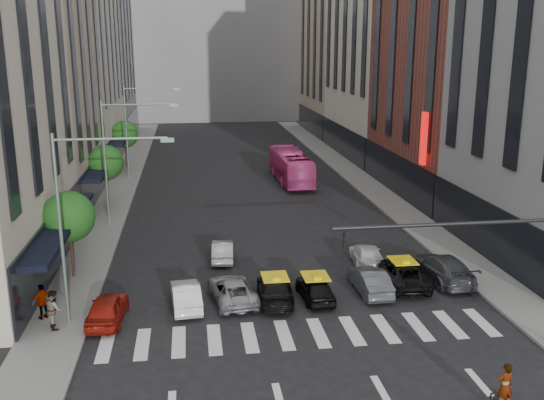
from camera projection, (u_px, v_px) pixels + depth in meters
name	position (u px, v px, depth m)	size (l,w,h in m)	color
ground	(312.00, 349.00, 26.48)	(160.00, 160.00, 0.00)	black
sidewalk_left	(117.00, 194.00, 53.72)	(3.00, 96.00, 0.15)	slate
sidewalk_right	(368.00, 186.00, 56.76)	(3.00, 96.00, 0.15)	slate
building_left_b	(34.00, 56.00, 48.09)	(8.00, 16.00, 24.00)	tan
building_left_d	(97.00, 29.00, 82.83)	(8.00, 18.00, 30.00)	gray
building_right_b	(447.00, 43.00, 51.38)	(8.00, 18.00, 26.00)	brown
building_right_d	(339.00, 37.00, 87.58)	(8.00, 18.00, 28.00)	tan
building_far	(214.00, 14.00, 103.52)	(30.00, 10.00, 36.00)	gray
tree_near	(69.00, 217.00, 33.60)	(2.88, 2.88, 4.95)	black
tree_mid	(105.00, 163.00, 48.95)	(2.88, 2.88, 4.95)	black
tree_far	(125.00, 134.00, 64.29)	(2.88, 2.88, 4.95)	black
streetlamp_near	(80.00, 204.00, 27.51)	(5.38, 0.25, 9.00)	gray
streetlamp_mid	(118.00, 147.00, 42.86)	(5.38, 0.25, 9.00)	gray
streetlamp_far	(136.00, 120.00, 58.21)	(5.38, 0.25, 9.00)	gray
traffic_signal	(498.00, 252.00, 25.42)	(10.10, 0.20, 6.00)	black
liberty_sign	(424.00, 139.00, 45.83)	(0.30, 0.70, 4.00)	red
car_red	(107.00, 308.00, 28.99)	(1.60, 3.97, 1.35)	maroon
car_white_front	(186.00, 295.00, 30.60)	(1.38, 3.95, 1.30)	white
car_silver	(232.00, 290.00, 31.30)	(2.07, 4.49, 1.25)	#98989D
taxi_left	(275.00, 289.00, 31.36)	(1.82, 4.47, 1.30)	black
taxi_center	(315.00, 288.00, 31.52)	(1.49, 3.71, 1.27)	black
car_grey_mid	(370.00, 281.00, 32.40)	(1.43, 4.10, 1.35)	#44464C
taxi_right	(402.00, 273.00, 33.50)	(2.28, 4.95, 1.38)	black
car_grey_curb	(442.00, 268.00, 34.05)	(2.10, 5.16, 1.50)	#3D4045
car_row2_left	(223.00, 250.00, 37.35)	(1.29, 3.71, 1.22)	#AFB0B5
car_row2_right	(367.00, 255.00, 36.42)	(1.76, 4.32, 1.25)	silver
bus	(291.00, 166.00, 58.36)	(2.56, 10.92, 3.04)	#E0418F
rider	(506.00, 372.00, 21.41)	(0.65, 0.42, 1.77)	gray
pedestrian_near	(54.00, 309.00, 27.97)	(0.89, 0.70, 1.84)	gray
pedestrian_far	(43.00, 301.00, 28.93)	(1.02, 0.43, 1.75)	gray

